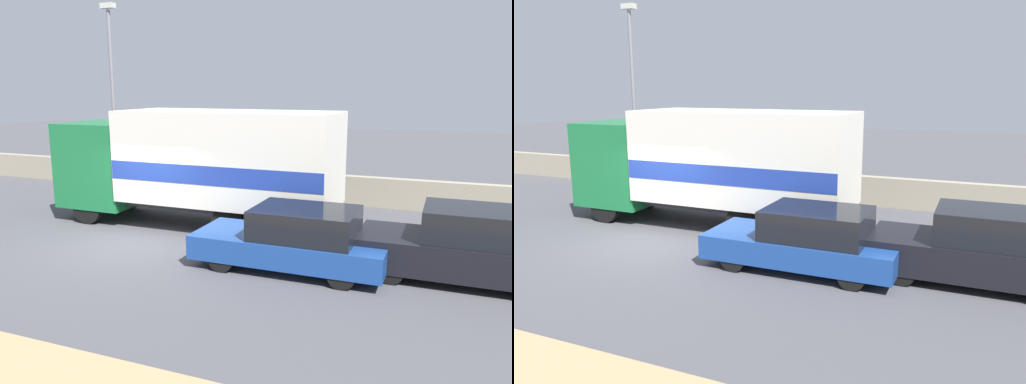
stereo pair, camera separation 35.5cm
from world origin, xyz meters
TOP-DOWN VIEW (x-y plane):
  - ground_plane at (0.00, 0.00)m, footprint 80.00×80.00m
  - stone_wall_backdrop at (0.00, 6.53)m, footprint 60.00×0.35m
  - street_lamp at (-5.07, 5.96)m, footprint 0.56×0.28m
  - box_truck at (0.89, 2.07)m, footprint 8.57×2.55m
  - car_hatchback at (4.60, -0.40)m, footprint 4.42×1.81m
  - car_sedan_second at (8.18, 0.25)m, footprint 4.26×1.76m
  - pedestrian at (-5.14, 4.86)m, footprint 0.38×0.38m

SIDE VIEW (x-z plane):
  - ground_plane at x=0.00m, z-range 0.00..0.00m
  - stone_wall_backdrop at x=0.00m, z-range 0.00..1.03m
  - car_hatchback at x=4.60m, z-range -0.01..1.44m
  - car_sedan_second at x=8.18m, z-range -0.03..1.58m
  - pedestrian at x=-5.14m, z-range 0.03..1.80m
  - box_truck at x=0.89m, z-range 0.20..3.65m
  - street_lamp at x=-5.07m, z-range 0.55..7.85m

